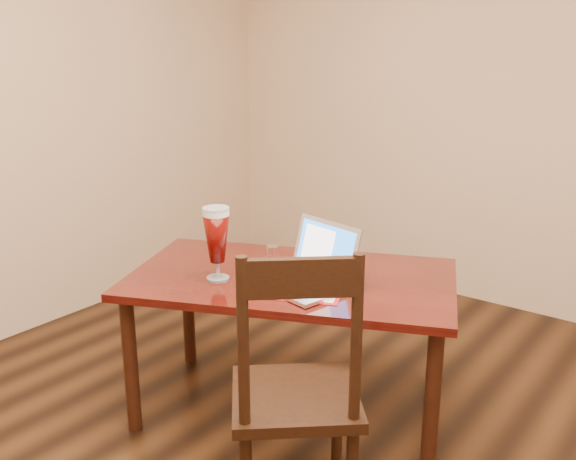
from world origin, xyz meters
The scene contains 3 objects.
room_shell centered at (0.00, 0.00, 1.76)m, with size 4.51×5.01×2.71m.
dining_table centered at (-0.48, 0.66, 0.61)m, with size 1.63×1.31×1.00m.
dining_chair centered at (-0.04, 0.12, 0.49)m, with size 0.62×0.61×1.05m.
Camera 1 is at (1.13, -1.48, 1.68)m, focal length 40.00 mm.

